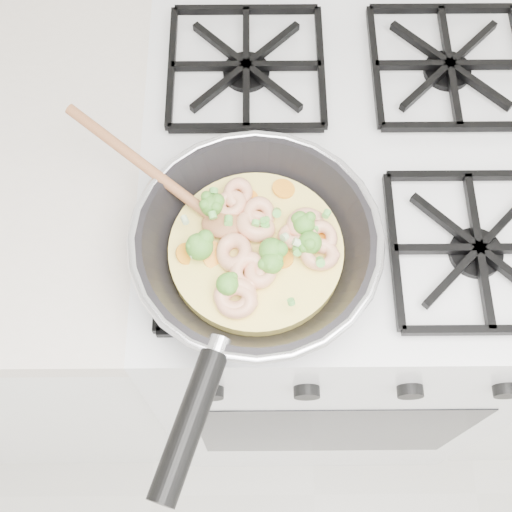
{
  "coord_description": "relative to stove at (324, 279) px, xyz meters",
  "views": [
    {
      "loc": [
        -0.14,
        1.18,
        1.71
      ],
      "look_at": [
        -0.14,
        1.54,
        0.93
      ],
      "focal_mm": 47.53,
      "sensor_mm": 36.0,
      "label": 1
    }
  ],
  "objects": [
    {
      "name": "stove",
      "position": [
        0.0,
        0.0,
        0.0
      ],
      "size": [
        0.6,
        0.6,
        0.92
      ],
      "color": "white",
      "rests_on": "ground"
    },
    {
      "name": "skillet",
      "position": [
        -0.14,
        -0.17,
        0.5
      ],
      "size": [
        0.39,
        0.48,
        0.1
      ],
      "rotation": [
        0.0,
        0.0,
        -0.21
      ],
      "color": "black",
      "rests_on": "stove"
    }
  ]
}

